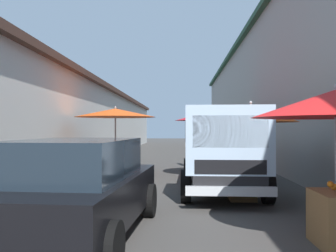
# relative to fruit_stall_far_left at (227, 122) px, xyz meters

# --- Properties ---
(ground) EXTENTS (90.00, 90.00, 0.00)m
(ground) POSITION_rel_fruit_stall_far_left_xyz_m (-0.82, 2.23, -1.88)
(ground) COLOR #3D3A38
(building_left_whitewash) EXTENTS (49.80, 7.50, 3.96)m
(building_left_whitewash) POSITION_rel_fruit_stall_far_left_xyz_m (1.43, 9.44, 0.11)
(building_left_whitewash) COLOR silver
(building_left_whitewash) RESTS_ON ground
(building_right_concrete) EXTENTS (49.80, 7.50, 6.70)m
(building_right_concrete) POSITION_rel_fruit_stall_far_left_xyz_m (1.43, -4.98, 1.48)
(building_right_concrete) COLOR gray
(building_right_concrete) RESTS_ON ground
(fruit_stall_far_left) EXTENTS (2.47, 2.47, 2.41)m
(fruit_stall_far_left) POSITION_rel_fruit_stall_far_left_xyz_m (0.00, 0.00, 0.00)
(fruit_stall_far_left) COLOR #9E9EA3
(fruit_stall_far_left) RESTS_ON ground
(fruit_stall_mid_lane) EXTENTS (2.85, 2.85, 2.40)m
(fruit_stall_mid_lane) POSITION_rel_fruit_stall_far_left_xyz_m (-2.69, 4.23, 0.01)
(fruit_stall_mid_lane) COLOR #9E9EA3
(fruit_stall_mid_lane) RESTS_ON ground
(fruit_stall_near_left) EXTENTS (2.45, 2.45, 2.29)m
(fruit_stall_near_left) POSITION_rel_fruit_stall_far_left_xyz_m (-3.25, 0.91, -0.08)
(fruit_stall_near_left) COLOR #9E9EA3
(fruit_stall_near_left) RESTS_ON ground
(fruit_stall_near_right) EXTENTS (2.16, 2.16, 2.25)m
(fruit_stall_near_right) POSITION_rel_fruit_stall_far_left_xyz_m (-6.92, 0.33, -0.15)
(fruit_stall_near_right) COLOR #9E9EA3
(fruit_stall_near_right) RESTS_ON ground
(hatchback_car) EXTENTS (4.02, 2.14, 1.45)m
(hatchback_car) POSITION_rel_fruit_stall_far_left_xyz_m (-10.05, 3.44, -1.14)
(hatchback_car) COLOR black
(hatchback_car) RESTS_ON ground
(delivery_truck) EXTENTS (4.96, 2.07, 2.08)m
(delivery_truck) POSITION_rel_fruit_stall_far_left_xyz_m (-6.81, 0.90, -0.84)
(delivery_truck) COLOR black
(delivery_truck) RESTS_ON ground
(vendor_by_crates) EXTENTS (0.66, 0.28, 1.70)m
(vendor_by_crates) POSITION_rel_fruit_stall_far_left_xyz_m (-0.16, 1.60, -0.89)
(vendor_by_crates) COLOR #232328
(vendor_by_crates) RESTS_ON ground
(parked_scooter) EXTENTS (1.68, 0.54, 1.14)m
(parked_scooter) POSITION_rel_fruit_stall_far_left_xyz_m (-0.16, 4.16, -1.43)
(parked_scooter) COLOR black
(parked_scooter) RESTS_ON ground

